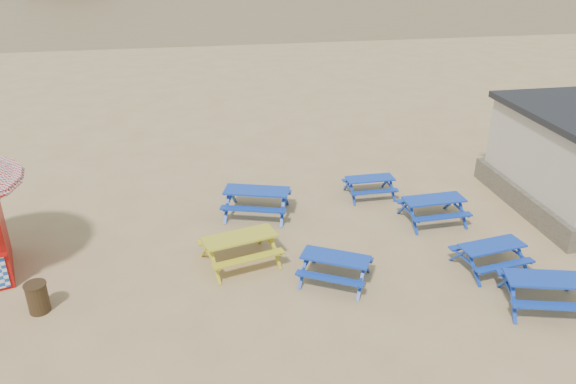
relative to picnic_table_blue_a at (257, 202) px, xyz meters
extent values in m
plane|color=tan|center=(1.25, -2.17, -0.42)|extent=(400.00, 400.00, 0.00)
plane|color=olive|center=(1.25, 52.83, -0.41)|extent=(400.00, 400.00, 0.00)
cube|color=#1332AC|center=(0.00, 0.00, 0.39)|extent=(2.12, 1.33, 0.05)
cube|color=#1332AC|center=(0.20, 0.63, 0.08)|extent=(1.97, 0.85, 0.05)
cube|color=#1332AC|center=(-0.20, -0.63, 0.08)|extent=(1.97, 0.85, 0.05)
cube|color=#1332AC|center=(3.84, 0.64, 0.22)|extent=(1.58, 0.63, 0.04)
cube|color=#1332AC|center=(3.83, 1.16, -0.02)|extent=(1.57, 0.24, 0.04)
cube|color=#1332AC|center=(3.84, 0.11, -0.02)|extent=(1.57, 0.24, 0.04)
cube|color=#1332AC|center=(5.17, -1.41, 0.32)|extent=(1.86, 0.79, 0.05)
cube|color=#1332AC|center=(5.15, -0.80, 0.04)|extent=(1.84, 0.33, 0.05)
cube|color=#1332AC|center=(5.20, -2.02, 0.04)|extent=(1.84, 0.33, 0.05)
cube|color=#1332AC|center=(1.47, -3.97, 0.27)|extent=(1.80, 1.39, 0.05)
cube|color=#1332AC|center=(1.74, -3.47, 0.01)|extent=(1.60, 1.02, 0.05)
cube|color=#1332AC|center=(1.19, -4.46, 0.01)|extent=(1.60, 1.02, 0.05)
cube|color=#1332AC|center=(6.02, -5.87, 0.35)|extent=(2.01, 1.19, 0.05)
cube|color=#1332AC|center=(6.18, -5.27, 0.06)|extent=(1.89, 0.73, 0.05)
cube|color=#1332AC|center=(5.86, -6.48, 0.06)|extent=(1.89, 0.73, 0.05)
cube|color=#1332AC|center=(5.59, -4.13, 0.27)|extent=(1.77, 0.91, 0.05)
cube|color=#1332AC|center=(5.50, -3.57, 0.01)|extent=(1.71, 0.49, 0.05)
cube|color=#1332AC|center=(5.67, -4.69, 0.01)|extent=(1.71, 0.49, 0.05)
cube|color=#A7A81C|center=(-0.79, -2.71, 0.36)|extent=(2.05, 1.21, 0.05)
cube|color=#A7A81C|center=(-0.96, -2.09, 0.07)|extent=(1.93, 0.74, 0.05)
cube|color=#A7A81C|center=(-0.63, -3.33, 0.07)|extent=(1.93, 0.74, 0.05)
cylinder|color=#3D2816|center=(-5.61, -3.97, -0.05)|extent=(0.48, 0.48, 0.73)
cylinder|color=#3D2816|center=(-5.61, -3.97, 0.32)|extent=(0.51, 0.51, 0.03)
camera|label=1|loc=(-1.81, -15.47, 7.69)|focal=35.00mm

